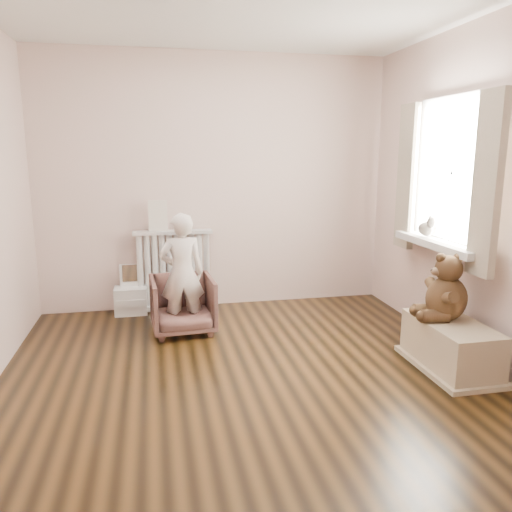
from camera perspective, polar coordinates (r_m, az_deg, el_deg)
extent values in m
cube|color=black|center=(3.80, -0.87, -13.39)|extent=(3.60, 3.60, 0.01)
cube|color=beige|center=(5.23, -4.65, 8.29)|extent=(3.60, 0.02, 2.60)
cube|color=beige|center=(1.73, 10.23, 1.07)|extent=(3.60, 0.02, 2.60)
cube|color=beige|center=(4.18, 24.28, 6.42)|extent=(0.02, 3.60, 2.60)
cube|color=white|center=(4.39, 21.73, 8.81)|extent=(0.03, 0.90, 1.10)
cube|color=silver|center=(4.41, 20.18, 1.32)|extent=(0.22, 1.10, 0.06)
cube|color=#B3A78F|center=(3.87, 24.91, 7.36)|extent=(0.06, 0.26, 1.30)
cube|color=#B3A78F|center=(4.83, 16.85, 8.62)|extent=(0.06, 0.26, 1.30)
cube|color=silver|center=(5.21, -9.34, -1.98)|extent=(0.79, 0.15, 0.84)
cube|color=beige|center=(5.10, -11.14, 4.54)|extent=(0.19, 0.02, 0.31)
cylinder|color=#A59E8C|center=(5.12, -8.59, 3.22)|extent=(0.09, 0.09, 0.05)
cube|color=silver|center=(5.21, -14.17, -3.49)|extent=(0.32, 0.23, 0.50)
imported|color=brown|center=(4.59, -8.38, -5.51)|extent=(0.59, 0.60, 0.52)
imported|color=white|center=(4.47, -8.45, -1.99)|extent=(0.41, 0.28, 1.08)
cube|color=#C2B38F|center=(4.09, 21.39, -9.29)|extent=(0.41, 0.78, 0.37)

